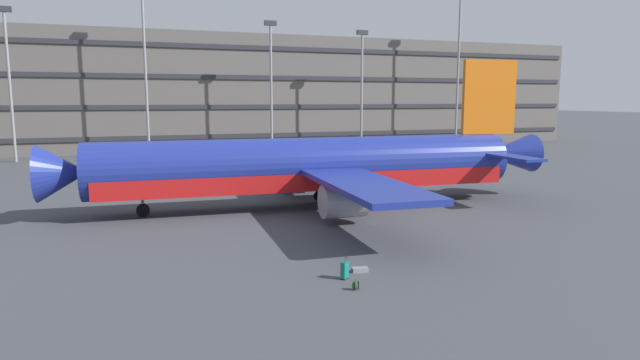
{
  "coord_description": "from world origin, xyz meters",
  "views": [
    {
      "loc": [
        -11.84,
        -39.16,
        8.06
      ],
      "look_at": [
        -0.36,
        -7.19,
        3.0
      ],
      "focal_mm": 30.36,
      "sensor_mm": 36.0,
      "label": 1
    }
  ],
  "objects_px": {
    "suitcase_large": "(345,270)",
    "suitcase_scuffed": "(360,270)",
    "backpack_upright": "(355,285)",
    "airliner": "(315,167)"
  },
  "relations": [
    {
      "from": "airliner",
      "to": "suitcase_large",
      "type": "height_order",
      "value": "airliner"
    },
    {
      "from": "suitcase_large",
      "to": "suitcase_scuffed",
      "type": "bearing_deg",
      "value": 33.11
    },
    {
      "from": "suitcase_scuffed",
      "to": "backpack_upright",
      "type": "height_order",
      "value": "backpack_upright"
    },
    {
      "from": "airliner",
      "to": "suitcase_scuffed",
      "type": "xyz_separation_m",
      "value": [
        -3.19,
        -15.61,
        -2.96
      ]
    },
    {
      "from": "suitcase_large",
      "to": "backpack_upright",
      "type": "bearing_deg",
      "value": -94.39
    },
    {
      "from": "airliner",
      "to": "backpack_upright",
      "type": "height_order",
      "value": "airliner"
    },
    {
      "from": "suitcase_scuffed",
      "to": "airliner",
      "type": "bearing_deg",
      "value": 78.46
    },
    {
      "from": "suitcase_scuffed",
      "to": "backpack_upright",
      "type": "distance_m",
      "value": 2.49
    },
    {
      "from": "airliner",
      "to": "suitcase_scuffed",
      "type": "relative_size",
      "value": 46.14
    },
    {
      "from": "airliner",
      "to": "backpack_upright",
      "type": "distance_m",
      "value": 18.54
    }
  ]
}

